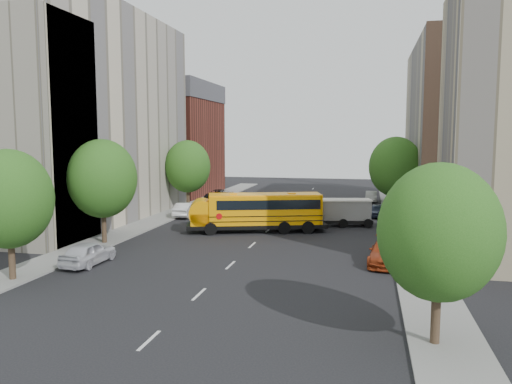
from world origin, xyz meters
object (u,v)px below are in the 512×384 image
(street_tree_3, at_px, (439,232))
(parked_car_5, at_px, (371,197))
(street_tree_0, at_px, (9,199))
(school_bus, at_px, (255,210))
(parked_car_0, at_px, (88,253))
(parked_car_4, at_px, (378,211))
(safari_truck, at_px, (340,212))
(parked_car_1, at_px, (186,210))
(parked_car_2, at_px, (220,195))
(street_tree_1, at_px, (102,179))
(parked_car_3, at_px, (387,252))
(street_tree_2, at_px, (188,167))
(street_tree_4, at_px, (395,167))
(street_tree_5, at_px, (390,164))

(street_tree_3, xyz_separation_m, parked_car_5, (-2.20, 43.83, -3.81))
(parked_car_5, bearing_deg, street_tree_0, -115.31)
(parked_car_5, bearing_deg, school_bus, -112.26)
(parked_car_0, xyz_separation_m, parked_car_4, (18.16, 23.52, -0.12))
(safari_truck, relative_size, parked_car_1, 1.35)
(parked_car_2, relative_size, parked_car_4, 1.52)
(street_tree_1, xyz_separation_m, street_tree_3, (22.00, -14.00, -0.50))
(parked_car_3, bearing_deg, street_tree_3, -78.04)
(parked_car_0, bearing_deg, street_tree_0, 63.65)
(parked_car_4, relative_size, parked_car_5, 0.95)
(school_bus, xyz_separation_m, parked_car_3, (10.54, -8.80, -1.12))
(parked_car_2, height_order, parked_car_5, parked_car_2)
(street_tree_2, height_order, parked_car_4, street_tree_2)
(street_tree_3, relative_size, parked_car_2, 1.26)
(street_tree_4, height_order, street_tree_5, street_tree_4)
(safari_truck, distance_m, parked_car_4, 6.91)
(safari_truck, distance_m, parked_car_5, 18.35)
(school_bus, height_order, parked_car_1, school_bus)
(street_tree_5, bearing_deg, parked_car_4, -97.57)
(street_tree_3, bearing_deg, parked_car_3, 96.40)
(safari_truck, xyz_separation_m, parked_car_1, (-15.56, 1.86, -0.56))
(street_tree_4, distance_m, parked_car_2, 22.41)
(street_tree_5, xyz_separation_m, safari_truck, (-5.04, -18.29, -3.41))
(parked_car_2, distance_m, parked_car_3, 33.32)
(street_tree_1, bearing_deg, school_bus, 35.95)
(street_tree_4, bearing_deg, street_tree_0, -128.16)
(street_tree_0, xyz_separation_m, street_tree_4, (22.00, 28.00, 0.43))
(street_tree_4, bearing_deg, street_tree_3, -90.00)
(street_tree_2, xyz_separation_m, safari_truck, (16.96, -6.29, -3.53))
(school_bus, xyz_separation_m, parked_car_4, (10.31, 10.40, -1.22))
(school_bus, bearing_deg, street_tree_3, -78.21)
(street_tree_3, bearing_deg, parked_car_2, 117.41)
(street_tree_1, xyz_separation_m, parked_car_1, (1.40, 13.57, -4.22))
(parked_car_0, xyz_separation_m, parked_car_5, (17.60, 35.66, -0.11))
(parked_car_3, xyz_separation_m, parked_car_5, (-0.80, 31.34, -0.10))
(street_tree_3, relative_size, street_tree_5, 0.95)
(parked_car_5, bearing_deg, parked_car_2, -166.29)
(street_tree_2, relative_size, street_tree_5, 1.03)
(parked_car_2, bearing_deg, safari_truck, 139.93)
(street_tree_3, bearing_deg, school_bus, 119.29)
(school_bus, relative_size, parked_car_4, 3.23)
(street_tree_2, bearing_deg, street_tree_0, -90.00)
(parked_car_2, bearing_deg, street_tree_2, 81.65)
(street_tree_2, xyz_separation_m, school_bus, (10.06, -10.71, -2.97))
(school_bus, bearing_deg, street_tree_0, -137.68)
(street_tree_2, height_order, parked_car_0, street_tree_2)
(street_tree_5, height_order, school_bus, street_tree_5)
(street_tree_5, distance_m, parked_car_4, 13.07)
(school_bus, bearing_deg, safari_truck, 15.15)
(safari_truck, distance_m, parked_car_3, 13.73)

